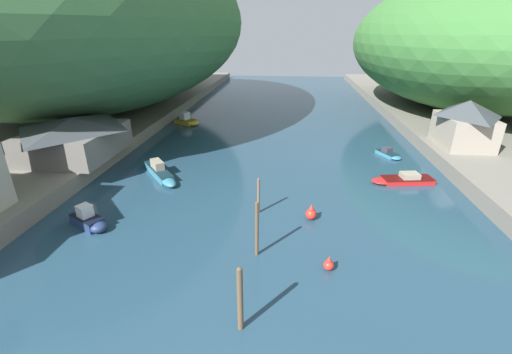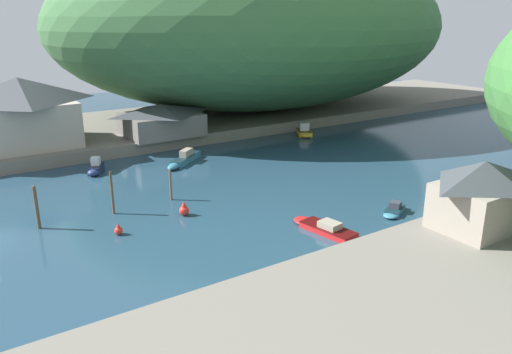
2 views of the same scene
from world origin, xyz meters
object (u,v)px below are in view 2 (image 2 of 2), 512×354
boat_yellow_tender (183,160)px  right_bank_cottage (482,194)px  boat_open_rowboat (322,227)px  boathouse_shed (161,119)px  boat_red_skiff (305,132)px  waterfront_building (21,111)px  boat_mid_channel (95,169)px  channel_buoy_near (184,210)px  boat_far_right_bank (394,211)px  channel_buoy_far (119,230)px  person_on_quay (156,128)px

boat_yellow_tender → right_bank_cottage: bearing=157.3°
boat_open_rowboat → boathouse_shed: bearing=80.3°
boathouse_shed → boat_open_rowboat: 29.64m
boathouse_shed → boat_red_skiff: 18.34m
waterfront_building → boathouse_shed: bearing=77.4°
boat_yellow_tender → waterfront_building: bearing=10.5°
boat_mid_channel → channel_buoy_near: size_ratio=2.78×
boat_yellow_tender → channel_buoy_near: (13.02, -6.13, 0.03)m
boat_red_skiff → waterfront_building: bearing=15.5°
boat_far_right_bank → boat_open_rowboat: (-0.62, -6.77, 0.01)m
boathouse_shed → boat_red_skiff: boathouse_shed is taller
channel_buoy_near → boat_far_right_bank: bearing=57.7°
boat_red_skiff → boat_far_right_bank: bearing=96.9°
channel_buoy_far → person_on_quay: (-21.63, 11.88, 1.97)m
waterfront_building → boat_open_rowboat: (32.74, 14.14, -4.85)m
right_bank_cottage → person_on_quay: (-36.55, -7.64, -1.40)m
boat_yellow_tender → boat_mid_channel: size_ratio=1.75×
right_bank_cottage → boat_mid_channel: size_ratio=1.95×
boat_red_skiff → channel_buoy_far: 34.52m
channel_buoy_near → person_on_quay: size_ratio=0.69×
boat_yellow_tender → channel_buoy_near: size_ratio=4.87×
waterfront_building → boat_yellow_tender: waterfront_building is taller
waterfront_building → boat_red_skiff: waterfront_building is taller
boat_red_skiff → channel_buoy_near: (16.00, -24.76, -0.04)m
boat_mid_channel → channel_buoy_near: (14.73, 2.54, -0.03)m
waterfront_building → channel_buoy_far: size_ratio=12.67×
right_bank_cottage → boat_yellow_tender: (-28.66, -7.96, -3.29)m
right_bank_cottage → boat_red_skiff: right_bank_cottage is taller
boat_yellow_tender → boat_open_rowboat: bearing=144.4°
boathouse_shed → channel_buoy_near: size_ratio=7.86×
boat_open_rowboat → boat_red_skiff: size_ratio=1.37×
channel_buoy_far → channel_buoy_near: bearing=97.4°
boat_red_skiff → channel_buoy_far: size_ratio=4.55×
boat_yellow_tender → boat_far_right_bank: bearing=161.4°
waterfront_building → person_on_quay: (3.70, 13.49, -2.82)m
right_bank_cottage → channel_buoy_far: right_bank_cottage is taller
right_bank_cottage → boat_open_rowboat: bearing=-137.0°
channel_buoy_far → person_on_quay: bearing=151.2°
boat_far_right_bank → boat_red_skiff: bearing=-51.2°
boat_yellow_tender → boat_red_skiff: boat_red_skiff is taller
boathouse_shed → boat_open_rowboat: size_ratio=1.67×
boat_far_right_bank → boat_yellow_tender: bearing=-7.9°
waterfront_building → boat_red_skiff: 33.28m
channel_buoy_far → person_on_quay: person_on_quay is taller
waterfront_building → channel_buoy_near: size_ratio=9.59×
person_on_quay → waterfront_building: bearing=165.1°
boat_red_skiff → boat_mid_channel: size_ratio=1.24×
boat_yellow_tender → person_on_quay: bearing=-40.4°
boat_red_skiff → channel_buoy_far: boat_red_skiff is taller
right_bank_cottage → channel_buoy_near: size_ratio=5.41×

